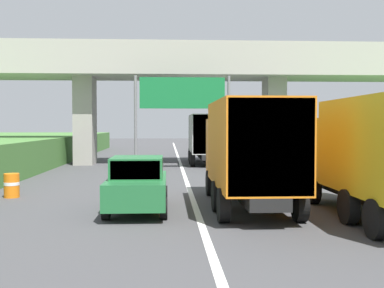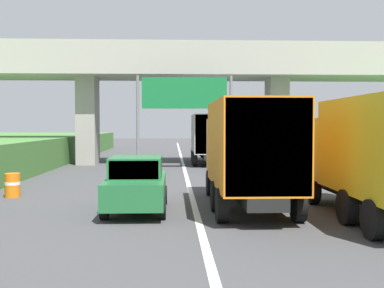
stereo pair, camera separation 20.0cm
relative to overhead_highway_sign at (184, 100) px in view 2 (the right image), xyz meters
name	(u,v)px [view 2 (the right image)]	position (x,y,z in m)	size (l,w,h in m)	color
lane_centre_stripe	(186,174)	(0.00, -2.65, -4.27)	(0.20, 94.70, 0.01)	white
overpass_bridge	(183,74)	(0.00, 4.19, 1.99)	(40.00, 4.80, 8.23)	#ADA89E
overhead_highway_sign	(184,100)	(0.00, 0.00, 0.00)	(5.88, 0.18, 5.73)	slate
truck_yellow	(377,152)	(5.06, -15.64, -2.34)	(2.44, 7.30, 3.44)	black
truck_blue	(234,134)	(4.88, 14.01, -2.34)	(2.44, 7.30, 3.44)	black
truck_orange	(247,149)	(1.70, -13.54, -2.34)	(2.44, 7.30, 3.44)	black
truck_black	(209,136)	(1.80, 4.20, -2.34)	(2.44, 7.30, 3.44)	black
car_green	(137,184)	(-1.85, -14.03, -3.41)	(1.86, 4.10, 1.72)	#236B38
construction_barrel_3	(12,185)	(-6.73, -10.89, -3.81)	(0.57, 0.57, 0.90)	orange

